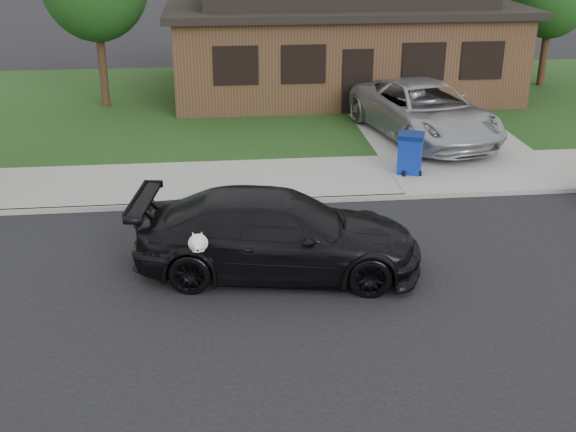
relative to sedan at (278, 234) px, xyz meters
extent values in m
plane|color=black|center=(-0.34, -0.05, -0.79)|extent=(120.00, 120.00, 0.00)
cube|color=gray|center=(-0.34, 4.95, -0.73)|extent=(60.00, 3.00, 0.12)
cube|color=gray|center=(-0.34, 3.45, -0.73)|extent=(60.00, 0.12, 0.12)
cube|color=#193814|center=(-0.34, 12.95, -0.72)|extent=(60.00, 13.00, 0.13)
cube|color=gray|center=(5.66, 9.95, -0.72)|extent=(4.50, 13.00, 0.14)
imported|color=black|center=(0.00, 0.00, 0.00)|extent=(5.68, 2.96, 1.57)
ellipsoid|color=white|center=(-1.47, -1.03, 0.36)|extent=(0.34, 0.40, 0.30)
sphere|color=white|center=(-1.47, -1.26, 0.46)|extent=(0.26, 0.26, 0.26)
cube|color=white|center=(-1.47, -1.38, 0.41)|extent=(0.09, 0.12, 0.08)
sphere|color=black|center=(-1.47, -1.44, 0.41)|extent=(0.04, 0.04, 0.04)
cone|color=white|center=(-1.54, -1.21, 0.59)|extent=(0.11, 0.11, 0.14)
cone|color=white|center=(-1.41, -1.21, 0.59)|extent=(0.11, 0.11, 0.14)
imported|color=#A4A7AB|center=(5.11, 7.98, 0.17)|extent=(3.87, 6.31, 1.63)
cube|color=#0D2897|center=(3.89, 4.96, -0.19)|extent=(0.75, 0.75, 0.95)
cube|color=#071755|center=(3.89, 4.96, 0.34)|extent=(0.82, 0.82, 0.11)
cylinder|color=black|center=(3.68, 4.67, -0.59)|extent=(0.10, 0.16, 0.15)
cylinder|color=black|center=(4.10, 4.67, -0.59)|extent=(0.10, 0.16, 0.15)
cube|color=#422B1C|center=(3.66, 14.95, 0.84)|extent=(12.00, 8.00, 3.00)
cube|color=black|center=(3.66, 14.95, 2.47)|extent=(12.60, 8.60, 0.25)
cube|color=black|center=(3.66, 10.92, 0.44)|extent=(1.00, 0.06, 2.10)
cube|color=black|center=(-0.34, 10.93, 1.04)|extent=(1.30, 0.05, 1.10)
cube|color=black|center=(1.86, 10.93, 1.04)|extent=(1.30, 0.05, 1.10)
cube|color=black|center=(5.86, 10.93, 1.04)|extent=(1.30, 0.05, 1.10)
cube|color=black|center=(7.86, 10.93, 1.04)|extent=(1.30, 0.05, 1.10)
cylinder|color=#332114|center=(-4.84, 12.95, 0.58)|extent=(0.28, 0.28, 2.48)
cylinder|color=#332114|center=(11.66, 14.45, 0.36)|extent=(0.28, 0.28, 2.03)
camera|label=1|loc=(-1.11, -12.39, 5.64)|focal=45.00mm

